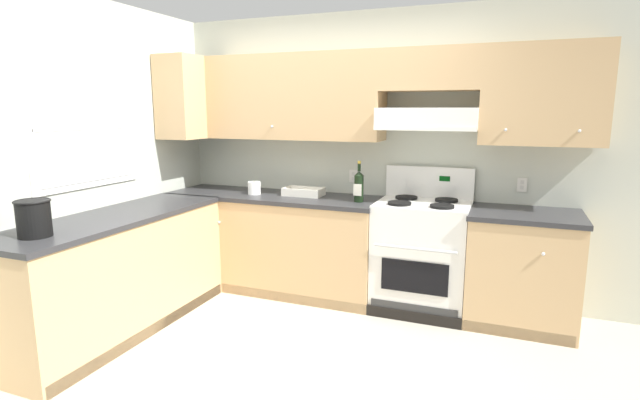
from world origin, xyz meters
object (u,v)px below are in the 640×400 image
Objects in this scene: bowl at (304,193)px; stove at (421,255)px; wine_bottle at (359,186)px; paper_towel_roll at (254,188)px; bucket at (34,218)px.

stove is at bearing -2.50° from bowl.
wine_bottle is 2.95× the size of paper_towel_roll.
bucket is (-1.54, -1.85, -0.02)m from wine_bottle.
wine_bottle is at bearing -173.77° from stove.
stove is 1.20m from bowl.
stove reaches higher than paper_towel_roll.
stove is 1.64m from paper_towel_roll.
bowl is at bearing 12.73° from paper_towel_roll.
paper_towel_roll is (0.52, 1.86, -0.06)m from bucket.
wine_bottle reaches higher than stove.
wine_bottle is 1.51× the size of bucket.
wine_bottle is 0.58m from bowl.
bowl is 2.19m from bucket.
paper_towel_roll is (-0.46, -0.10, 0.03)m from bowl.
bucket reaches higher than bowl.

